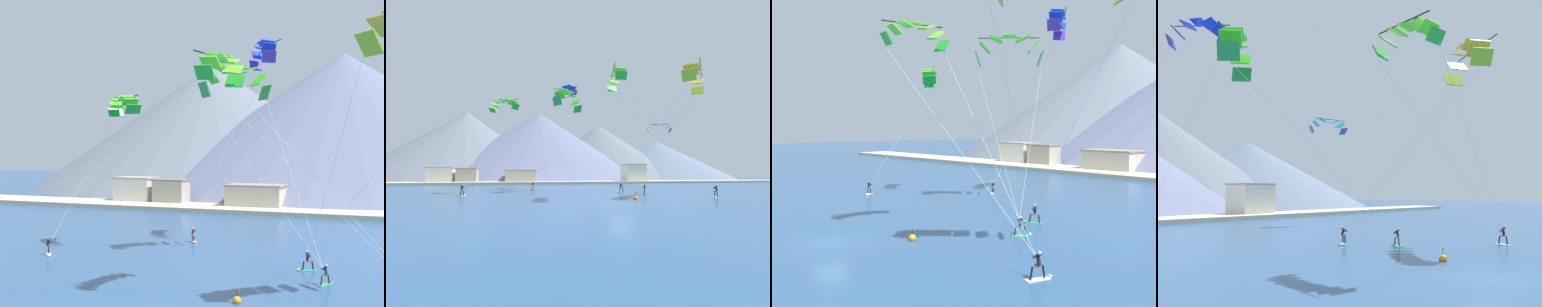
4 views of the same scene
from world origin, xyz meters
The scene contains 15 objects.
kitesurfer_near_trail centered at (-17.62, 13.18, 0.52)m, with size 1.36×1.63×1.76m.
kitesurfer_mid_center centered at (8.41, 11.69, 0.44)m, with size 1.24×1.70×1.64m.
kitesurfer_far_left centered at (6.07, 15.73, 0.49)m, with size 1.74×1.13×1.71m.
kitesurfer_far_right centered at (-7.59, 24.98, 0.46)m, with size 1.33×1.65×1.68m.
parafoil_kite_near_lead centered at (2.18, 6.27, 15.59)m, with size 14.01×5.66×15.18m.
parafoil_kite_near_trail centered at (-12.94, 19.21, 14.64)m, with size 7.30×8.13×14.12m.
parafoil_kite_mid_center centered at (-1.66, 21.26, 16.92)m, with size 12.97×12.90×16.92m.
parafoil_kite_far_right centered at (-0.94, 28.96, 20.70)m, with size 9.08×6.81×20.62m.
race_marker_buoy centered at (3.66, 4.68, 0.16)m, with size 0.56×0.56×1.02m.
shoreline_strip centered at (0.00, 56.00, 0.35)m, with size 180.00×10.00×0.70m, color beige.
shore_building_promenade_mid centered at (-10.10, 59.44, 2.14)m, with size 9.74×6.38×4.25m.
shore_building_quay_east centered at (-33.65, 60.74, 2.53)m, with size 7.42×5.63×5.04m.
shore_building_quay_west centered at (-26.16, 59.98, 2.41)m, with size 6.09×4.19×4.81m.
mountain_peak_west_ridge centered at (-37.97, 114.78, 17.35)m, with size 98.11×98.11×34.70m.
mountain_peak_east_shoulder centered at (-1.37, 109.91, 17.32)m, with size 106.52×106.52×34.64m.
Camera 1 is at (14.02, -28.38, 9.79)m, focal length 50.00 mm.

